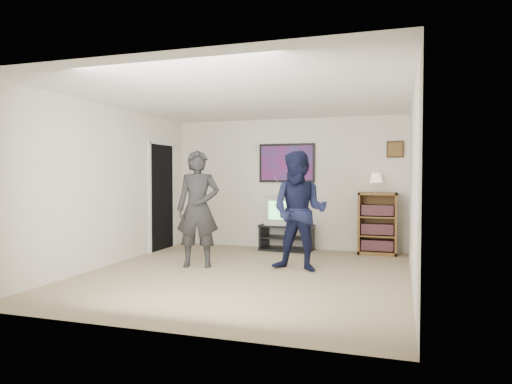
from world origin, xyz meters
The scene contains 13 objects.
room_shell centered at (0.00, 0.35, 1.25)m, with size 4.51×5.00×2.51m.
media_stand centered at (0.06, 2.23, 0.24)m, with size 1.01×0.61×0.48m.
crt_television centered at (0.03, 2.23, 0.75)m, with size 0.63×0.53×0.53m, color #A09F9B, non-canonical shape.
bookshelf centered at (1.72, 2.28, 0.55)m, with size 0.67×0.38×1.10m, color brown, non-canonical shape.
table_lamp centered at (1.68, 2.24, 1.28)m, with size 0.22×0.22×0.35m, color beige, non-canonical shape.
person_tall centered at (-0.87, 0.31, 0.90)m, with size 0.66×0.43×1.79m, color #242325.
person_short centered at (0.68, 0.48, 0.88)m, with size 0.86×0.67×1.77m, color black.
controller_left centered at (-0.84, 0.53, 1.27)m, with size 0.03×0.11×0.03m, color white.
controller_right centered at (0.72, 0.74, 1.14)m, with size 0.04×0.12×0.04m, color white.
poster centered at (0.00, 2.48, 1.65)m, with size 1.10×0.03×0.75m, color black.
air_vent centered at (-0.55, 2.48, 1.95)m, with size 0.28×0.02×0.14m, color white.
small_picture centered at (2.00, 2.48, 1.88)m, with size 0.30×0.03×0.30m, color black.
doorway centered at (-2.23, 1.60, 1.00)m, with size 0.03×0.85×2.00m, color black.
Camera 1 is at (2.10, -6.09, 1.40)m, focal length 32.00 mm.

